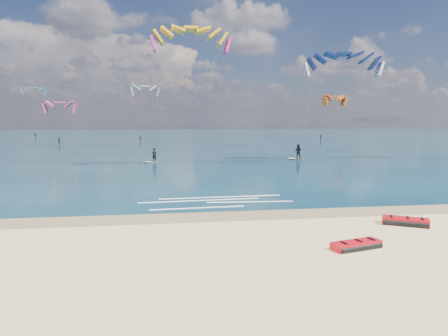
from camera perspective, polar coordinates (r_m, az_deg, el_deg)
The scene contains 9 objects.
ground at distance 58.10m, azimuth -5.42°, elevation 1.76°, with size 320.00×320.00×0.00m, color tan.
wet_sand_strip at distance 21.60m, azimuth -0.68°, elevation -6.89°, with size 320.00×2.40×0.01m, color olive.
sea at distance 121.94m, azimuth -6.86°, elevation 4.42°, with size 320.00×200.00×0.04m, color #092533.
packed_kite_left at distance 17.21m, azimuth 18.37°, elevation -10.87°, with size 2.28×0.98×0.36m, color red, non-canonical shape.
packed_kite_mid at distance 21.79m, azimuth 24.44°, elevation -7.41°, with size 2.35×1.16×0.42m, color red, non-canonical shape.
kitesurfer_main at distance 45.23m, azimuth -7.51°, elevation 10.48°, with size 11.10×9.09×15.90m.
kitesurfer_far at distance 51.89m, azimuth 13.78°, elevation 9.53°, with size 11.73×7.28×14.78m.
shoreline_foam at distance 25.33m, azimuth -1.15°, elevation -4.74°, with size 9.70×3.64×0.01m.
distant_kites at distance 98.53m, azimuth -12.27°, elevation 7.17°, with size 81.81×34.96×13.94m.
Camera 1 is at (-2.71, -17.81, 5.14)m, focal length 32.00 mm.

